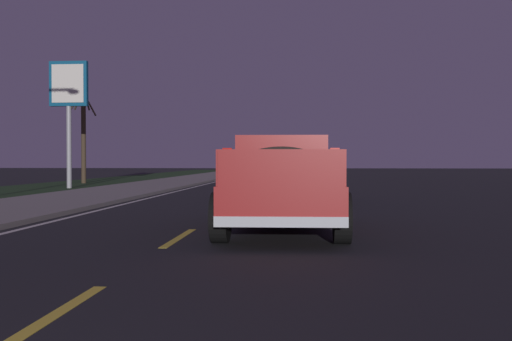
# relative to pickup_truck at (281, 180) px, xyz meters

# --- Properties ---
(ground) EXTENTS (144.00, 144.00, 0.00)m
(ground) POSITION_rel_pickup_truck_xyz_m (16.88, 1.75, -0.98)
(ground) COLOR black
(sidewalk_shoulder) EXTENTS (108.00, 4.00, 0.12)m
(sidewalk_shoulder) POSITION_rel_pickup_truck_xyz_m (16.88, 7.45, -0.92)
(sidewalk_shoulder) COLOR gray
(sidewalk_shoulder) RESTS_ON ground
(grass_verge) EXTENTS (108.00, 6.00, 0.01)m
(grass_verge) POSITION_rel_pickup_truck_xyz_m (16.88, 12.45, -0.98)
(grass_verge) COLOR #1E3819
(grass_verge) RESTS_ON ground
(lane_markings) EXTENTS (108.85, 3.54, 0.01)m
(lane_markings) POSITION_rel_pickup_truck_xyz_m (19.39, 4.26, -0.98)
(lane_markings) COLOR yellow
(lane_markings) RESTS_ON ground
(pickup_truck) EXTENTS (5.49, 2.41, 1.87)m
(pickup_truck) POSITION_rel_pickup_truck_xyz_m (0.00, 0.00, 0.00)
(pickup_truck) COLOR maroon
(pickup_truck) RESTS_ON ground
(sedan_blue) EXTENTS (4.41, 2.05, 1.54)m
(sedan_blue) POSITION_rel_pickup_truck_xyz_m (7.42, -0.21, -0.20)
(sedan_blue) COLOR navy
(sedan_blue) RESTS_ON ground
(sedan_white) EXTENTS (4.42, 2.05, 1.54)m
(sedan_white) POSITION_rel_pickup_truck_xyz_m (31.17, 0.06, -0.20)
(sedan_white) COLOR silver
(sedan_white) RESTS_ON ground
(gas_price_sign) EXTENTS (0.27, 1.90, 6.24)m
(gas_price_sign) POSITION_rel_pickup_truck_xyz_m (15.76, 11.07, 3.67)
(gas_price_sign) COLOR #99999E
(gas_price_sign) RESTS_ON ground
(bare_tree_far) EXTENTS (1.61, 2.19, 5.81)m
(bare_tree_far) POSITION_rel_pickup_truck_xyz_m (21.77, 12.75, 2.01)
(bare_tree_far) COLOR #423323
(bare_tree_far) RESTS_ON ground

